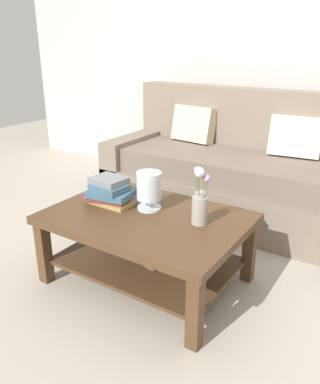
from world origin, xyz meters
TOP-DOWN VIEW (x-y plane):
  - ground_plane at (0.00, 0.00)m, footprint 10.00×10.00m
  - back_wall at (0.00, 1.65)m, footprint 6.40×0.12m
  - couch at (-0.07, 0.90)m, footprint 2.19×0.90m
  - coffee_table at (-0.10, -0.39)m, footprint 1.18×0.82m
  - book_stack_main at (-0.40, -0.37)m, footprint 0.32×0.24m
  - glass_hurricane_vase at (-0.14, -0.30)m, footprint 0.16×0.16m
  - flower_pitcher at (0.22, -0.32)m, footprint 0.11×0.12m

SIDE VIEW (x-z plane):
  - ground_plane at x=0.00m, z-range 0.00..0.00m
  - coffee_table at x=-0.10m, z-range 0.10..0.56m
  - couch at x=-0.07m, z-range -0.17..0.89m
  - book_stack_main at x=-0.40m, z-range 0.45..0.62m
  - flower_pitcher at x=0.22m, z-range 0.42..0.77m
  - glass_hurricane_vase at x=-0.14m, z-range 0.48..0.72m
  - back_wall at x=0.00m, z-range 0.00..2.70m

